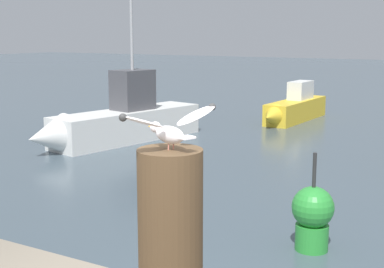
{
  "coord_description": "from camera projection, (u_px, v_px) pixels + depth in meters",
  "views": [
    {
      "loc": [
        1.9,
        -2.9,
        2.85
      ],
      "look_at": [
        0.24,
        -0.05,
        2.25
      ],
      "focal_mm": 51.82,
      "sensor_mm": 36.0,
      "label": 1
    }
  ],
  "objects": [
    {
      "name": "mooring_post",
      "position": [
        170.0,
        232.0,
        3.24
      ],
      "size": [
        0.38,
        0.38,
        0.99
      ],
      "primitive_type": "cylinder",
      "color": "#4C3823",
      "rests_on": "harbor_quay"
    },
    {
      "name": "seagull",
      "position": [
        169.0,
        128.0,
        3.13
      ],
      "size": [
        0.39,
        0.67,
        0.24
      ],
      "color": "#C67460",
      "rests_on": "mooring_post"
    },
    {
      "name": "boat_yellow",
      "position": [
        293.0,
        108.0,
        18.11
      ],
      "size": [
        0.94,
        4.05,
        1.28
      ],
      "color": "yellow",
      "rests_on": "ground_plane"
    },
    {
      "name": "boat_white",
      "position": [
        116.0,
        122.0,
        14.53
      ],
      "size": [
        2.1,
        5.36,
        5.1
      ],
      "color": "silver",
      "rests_on": "ground_plane"
    },
    {
      "name": "channel_buoy",
      "position": [
        313.0,
        216.0,
        7.32
      ],
      "size": [
        0.56,
        0.56,
        1.33
      ],
      "color": "green",
      "rests_on": "ground_plane"
    }
  ]
}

